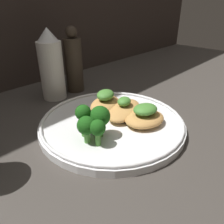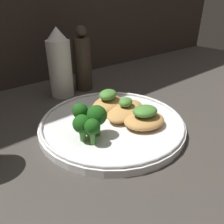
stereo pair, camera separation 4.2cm
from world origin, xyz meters
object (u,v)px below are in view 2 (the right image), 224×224
plate (112,123)px  broccoli_bunch (89,120)px  pepper_grinder (83,62)px  sauce_bottle (60,65)px

plate → broccoli_bunch: size_ratio=4.47×
pepper_grinder → sauce_bottle: bearing=-180.0°
plate → pepper_grinder: bearing=70.4°
plate → pepper_grinder: size_ratio=1.67×
plate → pepper_grinder: 23.32cm
broccoli_bunch → pepper_grinder: pepper_grinder is taller
sauce_bottle → pepper_grinder: 6.83cm
pepper_grinder → broccoli_bunch: bearing=-121.7°
plate → sauce_bottle: size_ratio=1.65×
sauce_bottle → pepper_grinder: bearing=0.0°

